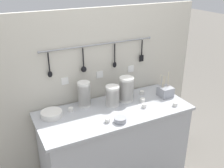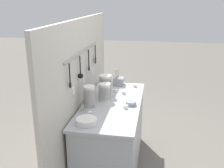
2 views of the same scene
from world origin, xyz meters
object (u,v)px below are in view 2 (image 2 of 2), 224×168
Objects in this scene: cutlery_caddy at (119,81)px; cup_beside_plates at (124,93)px; cup_mid_row at (116,91)px; bowl_stack_wide_centre at (105,85)px; bowl_stack_short_front at (89,97)px; cup_by_caddy at (125,107)px; cup_centre at (90,113)px; plate_stack at (86,121)px; steel_mixing_bowl at (131,103)px; cup_back_left at (105,88)px; cup_edge_near at (135,86)px; bowl_stack_back_corner at (105,92)px.

cutlery_caddy is 5.62× the size of cup_beside_plates.
bowl_stack_wide_centre is at bearing 142.20° from cup_mid_row.
cup_mid_row is (0.56, -0.19, -0.11)m from bowl_stack_short_front.
bowl_stack_short_front is at bearing 100.62° from cup_by_caddy.
cup_beside_plates is at bearing 10.17° from cup_by_caddy.
bowl_stack_wide_centre is 0.59m from cup_centre.
plate_stack is at bearing 164.56° from cup_beside_plates.
cup_beside_plates is (0.08, -0.21, -0.11)m from bowl_stack_wide_centre.
cutlery_caddy is 5.62× the size of cup_by_caddy.
steel_mixing_bowl is 0.45m from cup_mid_row.
bowl_stack_short_front reaches higher than steel_mixing_bowl.
cup_mid_row is at bearing -120.70° from cup_back_left.
bowl_stack_short_front is 0.20m from cup_centre.
bowl_stack_wide_centre is at bearing 111.44° from cup_beside_plates.
cup_edge_near is (0.62, 0.01, -0.00)m from steel_mixing_bowl.
cup_beside_plates is (0.33, 0.13, -0.00)m from steel_mixing_bowl.
cup_by_caddy is (0.42, -0.31, -0.01)m from plate_stack.
bowl_stack_short_front is 0.94× the size of cutlery_caddy.
steel_mixing_bowl is 2.37× the size of cup_back_left.
bowl_stack_short_front is 0.87m from cutlery_caddy.
cup_mid_row is (-0.29, -0.01, -0.03)m from cutlery_caddy.
plate_stack is at bearing 174.14° from cutlery_caddy.
plate_stack is 1.20m from cup_edge_near.
bowl_stack_back_corner is 0.32m from cup_mid_row.
bowl_stack_back_corner is 0.76× the size of cutlery_caddy.
cup_back_left is (-0.20, 0.14, -0.03)m from cutlery_caddy.
bowl_stack_back_corner is at bearing -9.02° from cup_centre.
steel_mixing_bowl is 0.72m from cutlery_caddy.
cup_beside_plates is (0.25, -0.18, -0.08)m from bowl_stack_back_corner.
cup_centre is (-0.16, -0.05, -0.11)m from bowl_stack_short_front.
cutlery_caddy is 0.29m from cup_mid_row.
bowl_stack_short_front is 5.31× the size of cup_by_caddy.
bowl_stack_short_front is 0.37m from plate_stack.
cutlery_caddy is 0.36m from cup_beside_plates.
cup_back_left is 1.00× the size of cup_mid_row.
cup_edge_near is at bearing -20.79° from cup_centre.
bowl_stack_back_corner is 0.32m from cup_beside_plates.
cup_mid_row is (0.90, -0.13, -0.01)m from plate_stack.
bowl_stack_short_front is at bearing 161.19° from cup_mid_row.
cup_beside_plates is 0.29m from cup_back_left.
bowl_stack_short_front is at bearing 16.43° from cup_centre.
cup_centre and cup_mid_row have the same top height.
steel_mixing_bowl is 2.37× the size of cup_centre.
cup_by_caddy and cup_mid_row have the same top height.
bowl_stack_back_corner is at bearing 173.17° from cutlery_caddy.
bowl_stack_back_corner reaches higher than cup_back_left.
cup_centre and cup_by_caddy have the same top height.
cup_edge_near is 0.40m from cup_back_left.
cutlery_caddy is 1.01m from cup_centre.
cup_mid_row is (0.05, 0.11, 0.00)m from cup_beside_plates.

